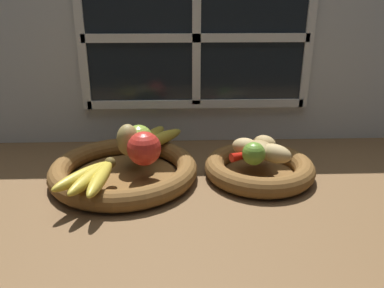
{
  "coord_description": "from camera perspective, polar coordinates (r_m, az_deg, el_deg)",
  "views": [
    {
      "loc": [
        -5.39,
        -81.57,
        41.45
      ],
      "look_at": [
        -2.2,
        2.45,
        8.88
      ],
      "focal_mm": 35.37,
      "sensor_mm": 36.0,
      "label": 1
    }
  ],
  "objects": [
    {
      "name": "ground_plane",
      "position": [
        0.92,
        1.43,
        -6.55
      ],
      "size": [
        140.0,
        90.0,
        3.0
      ],
      "primitive_type": "cube",
      "color": "brown"
    },
    {
      "name": "back_wall",
      "position": [
        1.12,
        0.61,
        14.24
      ],
      "size": [
        140.0,
        4.6,
        55.0
      ],
      "color": "silver",
      "rests_on": "ground_plane"
    },
    {
      "name": "fruit_bowl_left",
      "position": [
        0.94,
        -10.21,
        -3.92
      ],
      "size": [
        35.71,
        35.71,
        4.88
      ],
      "color": "brown",
      "rests_on": "ground_plane"
    },
    {
      "name": "fruit_bowl_right",
      "position": [
        0.95,
        10.08,
        -3.59
      ],
      "size": [
        26.91,
        26.91,
        4.88
      ],
      "color": "brown",
      "rests_on": "ground_plane"
    },
    {
      "name": "apple_green_back",
      "position": [
        0.95,
        -8.0,
        0.75
      ],
      "size": [
        7.18,
        7.18,
        7.18
      ],
      "primitive_type": "sphere",
      "color": "#8CAD3D",
      "rests_on": "fruit_bowl_left"
    },
    {
      "name": "apple_red_right",
      "position": [
        0.88,
        -7.23,
        -0.66
      ],
      "size": [
        8.0,
        8.0,
        8.0
      ],
      "primitive_type": "sphere",
      "color": "red",
      "rests_on": "fruit_bowl_left"
    },
    {
      "name": "pear_brown",
      "position": [
        0.94,
        -9.62,
        0.58
      ],
      "size": [
        6.38,
        6.57,
        8.06
      ],
      "primitive_type": "ellipsoid",
      "rotation": [
        0.0,
        0.0,
        4.85
      ],
      "color": "olive",
      "rests_on": "fruit_bowl_left"
    },
    {
      "name": "banana_bunch_front",
      "position": [
        0.82,
        -14.83,
        -4.78
      ],
      "size": [
        11.9,
        17.44,
        2.93
      ],
      "color": "gold",
      "rests_on": "fruit_bowl_left"
    },
    {
      "name": "banana_bunch_back",
      "position": [
        1.02,
        -6.36,
        0.92
      ],
      "size": [
        13.66,
        18.19,
        3.25
      ],
      "color": "gold",
      "rests_on": "fruit_bowl_left"
    },
    {
      "name": "potato_oblong",
      "position": [
        0.95,
        8.05,
        -0.39
      ],
      "size": [
        8.05,
        7.19,
        4.3
      ],
      "primitive_type": "ellipsoid",
      "rotation": [
        0.0,
        0.0,
        2.67
      ],
      "color": "tan",
      "rests_on": "fruit_bowl_right"
    },
    {
      "name": "potato_large",
      "position": [
        0.93,
        10.27,
        -0.89
      ],
      "size": [
        9.54,
        10.08,
        4.41
      ],
      "primitive_type": "ellipsoid",
      "rotation": [
        0.0,
        0.0,
        5.32
      ],
      "color": "#A38451",
      "rests_on": "fruit_bowl_right"
    },
    {
      "name": "potato_back",
      "position": [
        0.97,
        10.83,
        0.01
      ],
      "size": [
        7.54,
        7.16,
        4.44
      ],
      "primitive_type": "ellipsoid",
      "rotation": [
        0.0,
        0.0,
        5.66
      ],
      "color": "tan",
      "rests_on": "fruit_bowl_right"
    },
    {
      "name": "potato_small",
      "position": [
        0.91,
        12.4,
        -1.51
      ],
      "size": [
        9.37,
        8.78,
        4.51
      ],
      "primitive_type": "ellipsoid",
      "rotation": [
        0.0,
        0.0,
        2.47
      ],
      "color": "tan",
      "rests_on": "fruit_bowl_right"
    },
    {
      "name": "lime_near",
      "position": [
        0.89,
        9.29,
        -1.44
      ],
      "size": [
        5.45,
        5.45,
        5.45
      ],
      "primitive_type": "sphere",
      "color": "olive",
      "rests_on": "fruit_bowl_right"
    },
    {
      "name": "chili_pepper",
      "position": [
        0.93,
        9.12,
        -1.41
      ],
      "size": [
        12.07,
        7.18,
        2.23
      ],
      "primitive_type": "cone",
      "rotation": [
        0.0,
        1.57,
        0.43
      ],
      "color": "red",
      "rests_on": "fruit_bowl_right"
    }
  ]
}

